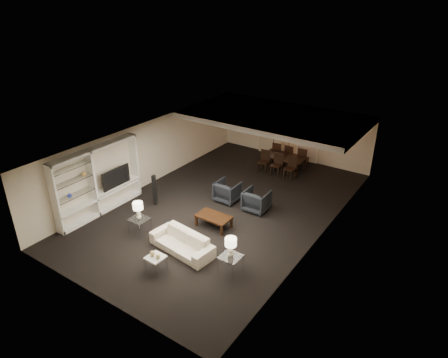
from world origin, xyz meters
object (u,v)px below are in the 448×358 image
object	(u,v)px
table_lamp_left	(138,211)
chair_nm	(276,165)
table_lamp_right	(231,247)
marble_table	(156,264)
vase_amber	(84,173)
vase_blue	(69,195)
chair_fm	(290,155)
coffee_table	(214,221)
pendant_light	(280,130)
side_table_left	(140,226)
television	(114,177)
armchair_left	(228,191)
dining_table	(283,163)
floor_lamp	(274,136)
chair_fl	(278,152)
chair_fr	(303,158)
sofa	(182,242)
armchair_right	(257,200)
chair_nl	(264,162)
chair_nr	(290,168)
floor_speaker	(155,190)
side_table_right	(231,264)

from	to	relation	value
table_lamp_left	chair_nm	bearing A→B (deg)	76.10
table_lamp_right	marble_table	world-z (taller)	table_lamp_right
table_lamp_right	vase_amber	distance (m)	5.52
table_lamp_left	vase_blue	size ratio (longest dim) A/B	3.60
chair_fm	coffee_table	bearing A→B (deg)	93.59
pendant_light	table_lamp_right	distance (m)	6.69
side_table_left	television	xyz separation A→B (m)	(-2.02, 0.87, 0.83)
armchair_left	dining_table	world-z (taller)	armchair_left
vase_amber	floor_lamp	world-z (taller)	floor_lamp
table_lamp_right	chair_fl	size ratio (longest dim) A/B	0.62
vase_blue	chair_fr	distance (m)	9.45
table_lamp_right	chair_fm	world-z (taller)	table_lamp_right
pendant_light	sofa	bearing A→B (deg)	-88.76
side_table_left	chair_fl	size ratio (longest dim) A/B	0.60
chair_fl	floor_lamp	size ratio (longest dim) A/B	0.49
armchair_right	dining_table	bearing A→B (deg)	-79.77
armchair_right	vase_amber	world-z (taller)	vase_amber
pendant_light	coffee_table	distance (m)	5.04
chair_nl	chair_fm	distance (m)	1.43
armchair_right	table_lamp_left	bearing A→B (deg)	53.42
vase_blue	chair_nr	xyz separation A→B (m)	(4.19, 7.14, -0.68)
dining_table	television	bearing A→B (deg)	-119.91
vase_amber	floor_speaker	bearing A→B (deg)	58.35
sofa	armchair_left	size ratio (longest dim) A/B	2.45
chair_nl	table_lamp_right	bearing A→B (deg)	-75.03
side_table_left	chair_fm	bearing A→B (deg)	78.43
armchair_left	dining_table	distance (m)	3.61
table_lamp_right	chair_fl	xyz separation A→B (m)	(-2.46, 7.53, -0.34)
sofa	floor_lamp	bearing A→B (deg)	105.65
table_lamp_left	floor_lamp	xyz separation A→B (m)	(0.45, 8.03, 0.13)
table_lamp_left	chair_nl	distance (m)	6.31
chair_nr	television	bearing A→B (deg)	-123.25
armchair_left	floor_lamp	world-z (taller)	floor_lamp
chair_fr	chair_nr	bearing A→B (deg)	85.87
table_lamp_right	television	world-z (taller)	television
coffee_table	table_lamp_right	distance (m)	2.41
floor_lamp	pendant_light	bearing A→B (deg)	-56.84
armchair_left	pendant_light	bearing A→B (deg)	-99.15
armchair_left	television	world-z (taller)	television
sofa	floor_lamp	xyz separation A→B (m)	(-1.25, 8.03, 0.64)
pendant_light	vase_blue	bearing A→B (deg)	-116.50
vase_blue	chair_fl	xyz separation A→B (m)	(2.99, 8.44, -0.68)
vase_amber	chair_fr	size ratio (longest dim) A/B	0.18
armchair_left	marble_table	size ratio (longest dim) A/B	1.79
floor_speaker	chair_fr	distance (m)	6.63
sofa	chair_fl	size ratio (longest dim) A/B	2.20
coffee_table	side_table_left	distance (m)	2.34
armchair_left	sofa	bearing A→B (deg)	99.85
side_table_right	armchair_left	bearing A→B (deg)	124.88
vase_blue	chair_fl	size ratio (longest dim) A/B	0.17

